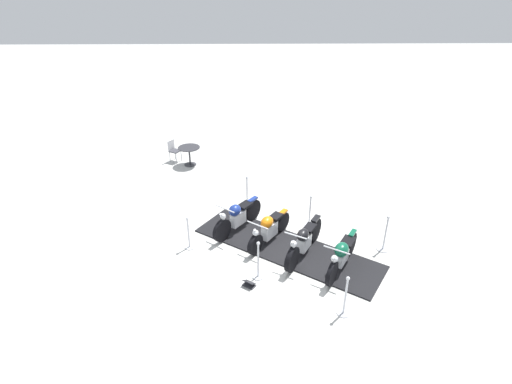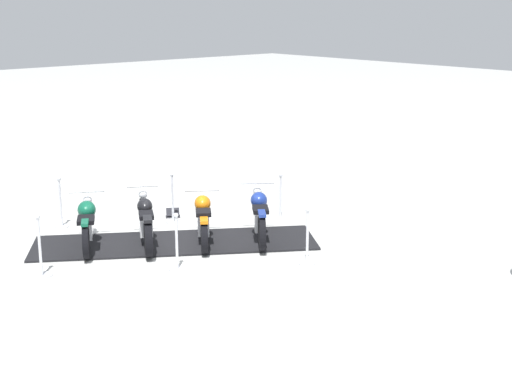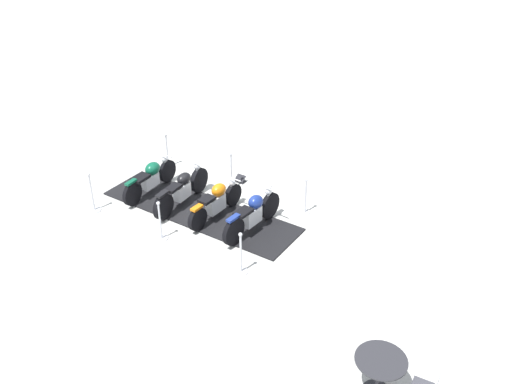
% 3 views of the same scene
% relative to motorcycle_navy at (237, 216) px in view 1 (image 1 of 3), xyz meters
% --- Properties ---
extents(ground_plane, '(80.00, 80.00, 0.00)m').
position_rel_motorcycle_navy_xyz_m(ground_plane, '(-0.93, -1.42, -0.53)').
color(ground_plane, silver).
extents(display_platform, '(4.43, 5.50, 0.04)m').
position_rel_motorcycle_navy_xyz_m(display_platform, '(-0.93, -1.42, -0.51)').
color(display_platform, black).
rests_on(display_platform, ground_plane).
extents(motorcycle_navy, '(1.78, 1.44, 1.03)m').
position_rel_motorcycle_navy_xyz_m(motorcycle_navy, '(0.00, 0.00, 0.00)').
color(motorcycle_navy, black).
rests_on(motorcycle_navy, display_platform).
extents(motorcycle_copper, '(1.75, 1.32, 0.90)m').
position_rel_motorcycle_navy_xyz_m(motorcycle_copper, '(-0.64, -0.93, -0.03)').
color(motorcycle_copper, black).
rests_on(motorcycle_copper, display_platform).
extents(motorcycle_black, '(2.06, 1.29, 1.03)m').
position_rel_motorcycle_navy_xyz_m(motorcycle_black, '(-1.27, -1.88, -0.03)').
color(motorcycle_black, black).
rests_on(motorcycle_black, display_platform).
extents(motorcycle_forest, '(1.89, 1.22, 0.97)m').
position_rel_motorcycle_navy_xyz_m(motorcycle_forest, '(-1.92, -2.80, -0.01)').
color(motorcycle_forest, black).
rests_on(motorcycle_forest, display_platform).
extents(stanchion_right_mid, '(0.32, 0.32, 1.12)m').
position_rel_motorcycle_navy_xyz_m(stanchion_right_mid, '(-2.17, -0.58, -0.15)').
color(stanchion_right_mid, silver).
rests_on(stanchion_right_mid, ground_plane).
extents(stanchion_right_front, '(0.30, 0.30, 1.03)m').
position_rel_motorcycle_navy_xyz_m(stanchion_right_front, '(-0.83, 1.38, -0.17)').
color(stanchion_right_front, silver).
rests_on(stanchion_right_front, ground_plane).
extents(stanchion_left_front, '(0.32, 0.32, 1.08)m').
position_rel_motorcycle_navy_xyz_m(stanchion_left_front, '(1.64, -0.29, -0.18)').
color(stanchion_left_front, silver).
rests_on(stanchion_left_front, ground_plane).
extents(stanchion_right_rear, '(0.31, 0.31, 1.10)m').
position_rel_motorcycle_navy_xyz_m(stanchion_right_rear, '(-3.50, -2.55, -0.16)').
color(stanchion_right_rear, silver).
rests_on(stanchion_right_rear, ground_plane).
extents(stanchion_left_rear, '(0.36, 0.36, 1.13)m').
position_rel_motorcycle_navy_xyz_m(stanchion_left_rear, '(-1.03, -4.23, -0.19)').
color(stanchion_left_rear, silver).
rests_on(stanchion_left_rear, ground_plane).
extents(stanchion_left_mid, '(0.32, 0.32, 1.07)m').
position_rel_motorcycle_navy_xyz_m(stanchion_left_mid, '(0.30, -2.26, -0.18)').
color(stanchion_left_mid, silver).
rests_on(stanchion_left_mid, ground_plane).
extents(info_placard, '(0.35, 0.38, 0.19)m').
position_rel_motorcycle_navy_xyz_m(info_placard, '(-2.51, -0.34, -0.47)').
color(info_placard, '#333338').
rests_on(info_placard, ground_plane).
extents(cafe_table, '(0.90, 0.90, 0.79)m').
position_rel_motorcycle_navy_xyz_m(cafe_table, '(4.99, 2.10, 0.07)').
color(cafe_table, '#2D2D33').
rests_on(cafe_table, ground_plane).
extents(cafe_chair_near_table, '(0.54, 0.54, 0.92)m').
position_rel_motorcycle_navy_xyz_m(cafe_chair_near_table, '(5.39, 2.81, 0.01)').
color(cafe_chair_near_table, '#B7B7BC').
rests_on(cafe_chair_near_table, ground_plane).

